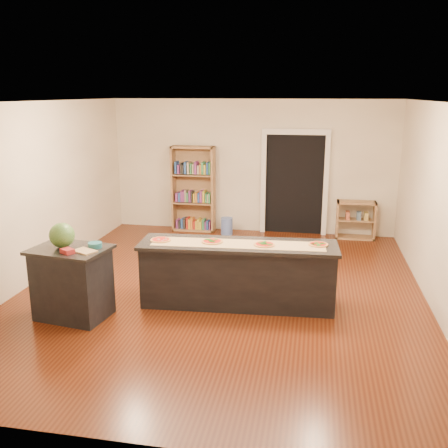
% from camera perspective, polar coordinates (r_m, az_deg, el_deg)
% --- Properties ---
extents(room, '(6.00, 7.00, 2.80)m').
position_cam_1_polar(room, '(7.25, -0.29, 2.66)').
color(room, '#EEE2C8').
rests_on(room, ground).
extents(doorway, '(1.40, 0.09, 2.21)m').
position_cam_1_polar(doorway, '(10.57, 8.07, 5.28)').
color(doorway, black).
rests_on(doorway, room).
extents(kitchen_island, '(2.74, 0.74, 0.90)m').
position_cam_1_polar(kitchen_island, '(7.04, 1.60, -5.72)').
color(kitchen_island, black).
rests_on(kitchen_island, ground).
extents(side_counter, '(0.97, 0.71, 0.96)m').
position_cam_1_polar(side_counter, '(6.95, -16.95, -6.41)').
color(side_counter, black).
rests_on(side_counter, ground).
extents(bookshelf, '(0.92, 0.33, 1.83)m').
position_cam_1_polar(bookshelf, '(10.75, -3.52, 4.01)').
color(bookshelf, '#9E754C').
rests_on(bookshelf, ground).
extents(low_shelf, '(0.78, 0.33, 0.78)m').
position_cam_1_polar(low_shelf, '(10.59, 14.81, 0.45)').
color(low_shelf, '#9E754C').
rests_on(low_shelf, ground).
extents(waste_bin, '(0.25, 0.25, 0.36)m').
position_cam_1_polar(waste_bin, '(10.57, 0.32, -0.24)').
color(waste_bin, '#526DB8').
rests_on(waste_bin, ground).
extents(kraft_paper, '(2.40, 0.57, 0.00)m').
position_cam_1_polar(kraft_paper, '(6.87, 1.60, -2.28)').
color(kraft_paper, tan).
rests_on(kraft_paper, kitchen_island).
extents(watermelon, '(0.33, 0.33, 0.33)m').
position_cam_1_polar(watermelon, '(6.81, -18.03, -1.23)').
color(watermelon, '#144214').
rests_on(watermelon, side_counter).
extents(cutting_board, '(0.34, 0.30, 0.02)m').
position_cam_1_polar(cutting_board, '(6.58, -15.62, -3.00)').
color(cutting_board, tan).
rests_on(cutting_board, side_counter).
extents(package_red, '(0.20, 0.19, 0.06)m').
position_cam_1_polar(package_red, '(6.58, -17.46, -2.97)').
color(package_red, maroon).
rests_on(package_red, side_counter).
extents(package_teal, '(0.18, 0.18, 0.07)m').
position_cam_1_polar(package_teal, '(6.72, -14.52, -2.35)').
color(package_teal, '#195966').
rests_on(package_teal, side_counter).
extents(pizza_a, '(0.30, 0.30, 0.02)m').
position_cam_1_polar(pizza_a, '(7.07, -7.25, -1.80)').
color(pizza_a, '#BA8447').
rests_on(pizza_a, kitchen_island).
extents(pizza_b, '(0.30, 0.30, 0.02)m').
position_cam_1_polar(pizza_b, '(6.95, -1.37, -1.99)').
color(pizza_b, '#BA8447').
rests_on(pizza_b, kitchen_island).
extents(pizza_c, '(0.31, 0.31, 0.02)m').
position_cam_1_polar(pizza_c, '(6.83, 4.64, -2.34)').
color(pizza_c, '#BA8447').
rests_on(pizza_c, kitchen_island).
extents(pizza_d, '(0.28, 0.28, 0.02)m').
position_cam_1_polar(pizza_d, '(6.93, 10.71, -2.29)').
color(pizza_d, '#BA8447').
rests_on(pizza_d, kitchen_island).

